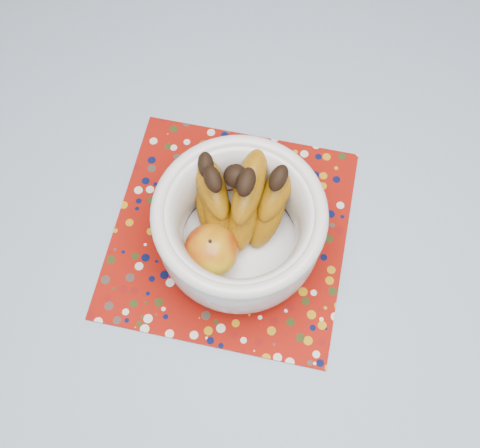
{
  "coord_description": "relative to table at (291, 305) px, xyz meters",
  "views": [
    {
      "loc": [
        -0.04,
        -0.24,
        1.6
      ],
      "look_at": [
        -0.1,
        0.06,
        0.85
      ],
      "focal_mm": 42.0,
      "sensor_mm": 36.0,
      "label": 1
    }
  ],
  "objects": [
    {
      "name": "placemat",
      "position": [
        -0.12,
        0.08,
        0.09
      ],
      "size": [
        0.38,
        0.38,
        0.0
      ],
      "primitive_type": "cube",
      "rotation": [
        0.0,
        0.0,
        -0.03
      ],
      "color": "maroon",
      "rests_on": "tablecloth"
    },
    {
      "name": "tablecloth",
      "position": [
        0.0,
        0.0,
        0.08
      ],
      "size": [
        1.32,
        1.32,
        0.01
      ],
      "primitive_type": "cube",
      "color": "slate",
      "rests_on": "table"
    },
    {
      "name": "table",
      "position": [
        0.0,
        0.0,
        0.0
      ],
      "size": [
        1.2,
        1.2,
        0.75
      ],
      "color": "brown",
      "rests_on": "ground"
    },
    {
      "name": "fruit_bowl",
      "position": [
        -0.1,
        0.07,
        0.18
      ],
      "size": [
        0.24,
        0.25,
        0.19
      ],
      "color": "silver",
      "rests_on": "placemat"
    }
  ]
}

